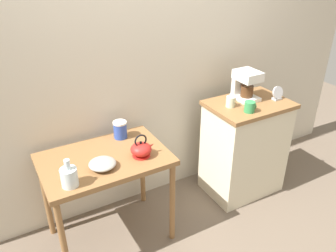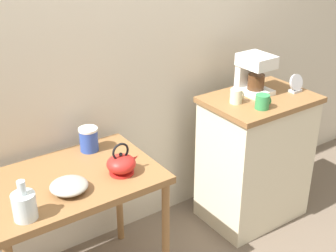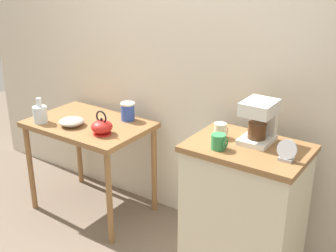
% 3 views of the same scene
% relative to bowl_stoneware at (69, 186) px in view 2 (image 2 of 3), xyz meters
% --- Properties ---
extents(ground_plane, '(8.00, 8.00, 0.00)m').
position_rel_bowl_stoneware_xyz_m(ground_plane, '(0.62, 0.11, -0.80)').
color(ground_plane, '#6B5B4C').
extents(back_wall, '(4.40, 0.10, 2.80)m').
position_rel_bowl_stoneware_xyz_m(back_wall, '(0.72, 0.54, 0.60)').
color(back_wall, beige).
rests_on(back_wall, ground_plane).
extents(wooden_table, '(0.92, 0.62, 0.77)m').
position_rel_bowl_stoneware_xyz_m(wooden_table, '(0.05, 0.12, -0.13)').
color(wooden_table, olive).
rests_on(wooden_table, ground_plane).
extents(kitchen_counter, '(0.71, 0.50, 0.92)m').
position_rel_bowl_stoneware_xyz_m(kitchen_counter, '(1.39, 0.09, -0.34)').
color(kitchen_counter, beige).
rests_on(kitchen_counter, ground_plane).
extents(bowl_stoneware, '(0.19, 0.19, 0.06)m').
position_rel_bowl_stoneware_xyz_m(bowl_stoneware, '(0.00, 0.00, 0.00)').
color(bowl_stoneware, '#9E998C').
rests_on(bowl_stoneware, wooden_table).
extents(teakettle, '(0.19, 0.15, 0.18)m').
position_rel_bowl_stoneware_xyz_m(teakettle, '(0.30, 0.01, 0.02)').
color(teakettle, red).
rests_on(teakettle, wooden_table).
extents(glass_carafe_vase, '(0.11, 0.11, 0.20)m').
position_rel_bowl_stoneware_xyz_m(glass_carafe_vase, '(-0.25, -0.08, 0.04)').
color(glass_carafe_vase, silver).
rests_on(glass_carafe_vase, wooden_table).
extents(canister_enamel, '(0.11, 0.11, 0.14)m').
position_rel_bowl_stoneware_xyz_m(canister_enamel, '(0.27, 0.33, 0.04)').
color(canister_enamel, '#2D4CAD').
rests_on(canister_enamel, wooden_table).
extents(coffee_maker, '(0.18, 0.22, 0.26)m').
position_rel_bowl_stoneware_xyz_m(coffee_maker, '(1.41, 0.19, 0.26)').
color(coffee_maker, white).
rests_on(coffee_maker, kitchen_counter).
extents(mug_small_cream, '(0.08, 0.08, 0.09)m').
position_rel_bowl_stoneware_xyz_m(mug_small_cream, '(1.19, 0.11, 0.16)').
color(mug_small_cream, beige).
rests_on(mug_small_cream, kitchen_counter).
extents(mug_tall_green, '(0.09, 0.09, 0.09)m').
position_rel_bowl_stoneware_xyz_m(mug_tall_green, '(1.26, -0.05, 0.16)').
color(mug_tall_green, '#338C4C').
rests_on(mug_tall_green, kitchen_counter).
extents(table_clock, '(0.11, 0.06, 0.12)m').
position_rel_bowl_stoneware_xyz_m(table_clock, '(1.64, 0.03, 0.17)').
color(table_clock, '#B2B5BA').
rests_on(table_clock, kitchen_counter).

